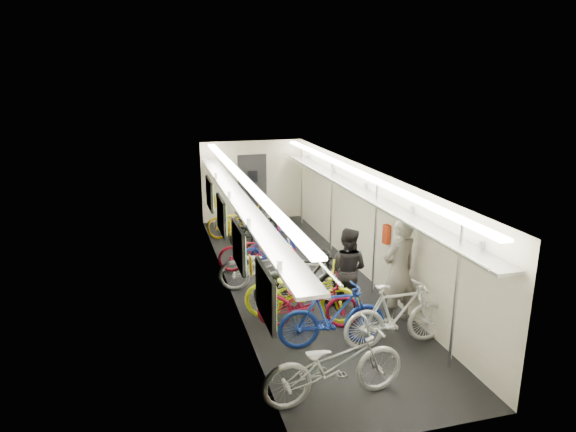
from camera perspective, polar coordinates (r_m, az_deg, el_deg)
train_car_shell at (r=11.13m, az=-1.53°, el=1.82°), size 10.00×10.00×10.00m
bicycle_0 at (r=7.20m, az=5.13°, el=-16.09°), size 2.06×0.82×1.07m
bicycle_1 at (r=8.44m, az=4.94°, el=-10.99°), size 1.83×0.65×1.08m
bicycle_2 at (r=9.03m, az=2.33°, el=-9.54°), size 1.91×1.11×0.95m
bicycle_3 at (r=9.63m, az=1.95°, el=-7.14°), size 1.97×0.63×1.17m
bicycle_4 at (r=9.21m, az=1.51°, el=-8.53°), size 2.18×1.48×1.09m
bicycle_5 at (r=9.95m, az=1.76°, el=-6.99°), size 1.68×1.02×0.98m
bicycle_6 at (r=10.56m, az=-2.57°, el=-5.57°), size 1.98×0.96×1.00m
bicycle_7 at (r=11.61m, az=-2.23°, el=-3.71°), size 1.63×0.95×0.94m
bicycle_8 at (r=11.53m, az=-3.37°, el=-3.88°), size 1.87×0.92×0.94m
bicycle_9 at (r=12.97m, az=-3.03°, el=-1.59°), size 1.60×0.48×0.96m
bicycle_10 at (r=13.64m, az=-5.39°, el=-0.77°), size 1.93×1.33×0.96m
bicycle_11 at (r=8.60m, az=11.98°, el=-10.69°), size 1.83×0.53×1.10m
bicycle_12 at (r=14.10m, az=-4.53°, el=-0.24°), size 1.86×0.86×0.94m
passenger_near at (r=9.22m, az=12.23°, el=-5.98°), size 0.81×0.64×1.94m
passenger_mid at (r=9.59m, az=6.57°, el=-5.93°), size 0.99×0.96×1.61m
backpack at (r=10.22m, az=11.24°, el=-1.95°), size 0.29×0.21×0.38m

